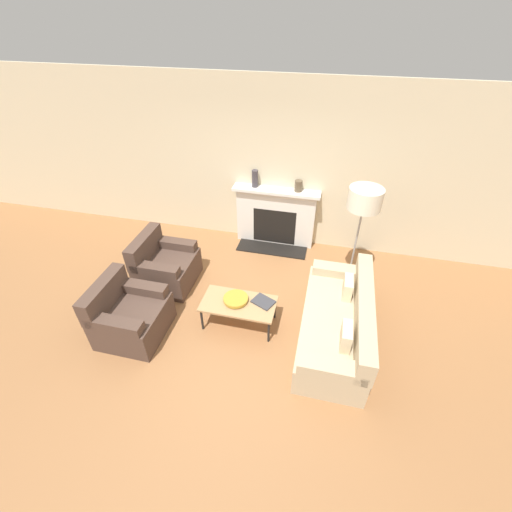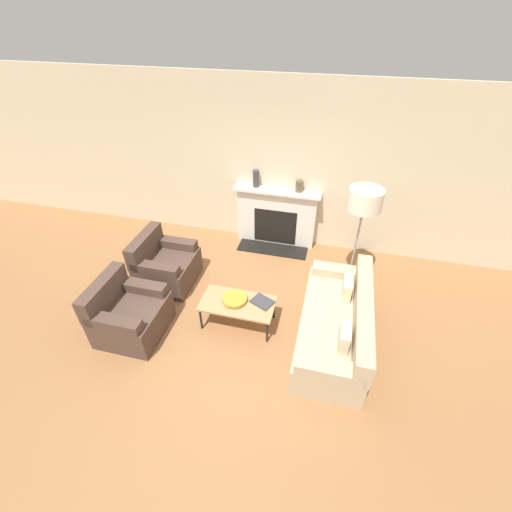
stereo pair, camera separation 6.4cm
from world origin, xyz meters
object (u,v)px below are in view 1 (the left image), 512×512
Objects in this scene: fireplace at (275,217)px; armchair_far at (165,266)px; coffee_table at (239,304)px; floor_lamp at (364,205)px; mantel_vase_center_left at (298,186)px; book at (263,302)px; bowl at (236,299)px; couch at (338,323)px; mantel_vase_left at (255,179)px; armchair_near at (129,316)px.

fireplace reaches higher than armchair_far.
armchair_far is 0.84× the size of coffee_table.
floor_lamp reaches higher than coffee_table.
fireplace is at bearing -177.76° from mantel_vase_center_left.
floor_lamp reaches higher than mantel_vase_center_left.
mantel_vase_center_left is (0.15, 2.10, 0.78)m from book.
book is at bearing 8.83° from bowl.
armchair_far is 1.54m from coffee_table.
fireplace is 2.18m from armchair_far.
couch is 6.46× the size of mantel_vase_left.
armchair_near is at bearing -112.73° from mantel_vase_left.
armchair_near is 1.46m from bowl.
floor_lamp is at bearing -32.01° from fireplace.
bowl is (1.36, 0.52, 0.13)m from armchair_near.
book is 2.34m from mantel_vase_left.
floor_lamp is (1.40, -0.88, 0.89)m from fireplace.
armchair_near is 3.05m from mantel_vase_left.
armchair_far is at bearing -166.92° from floor_lamp.
mantel_vase_center_left is at bearing -50.23° from armchair_far.
mantel_vase_left is at bearing 153.55° from floor_lamp.
floor_lamp is 8.71× the size of mantel_vase_center_left.
armchair_far is at bearing -134.17° from fireplace.
book is 2.24m from mantel_vase_center_left.
armchair_far is 1.82m from book.
bowl is 2.34m from mantel_vase_center_left.
floor_lamp is at bearing -58.55° from armchair_near.
couch is 2.83m from armchair_near.
couch is 1.37m from coffee_table.
floor_lamp is at bearing 40.62° from coffee_table.
mantel_vase_center_left reaches higher than bowl.
coffee_table is at bearing -82.47° from mantel_vase_left.
bowl is 2.32m from mantel_vase_left.
couch is 1.91× the size of coffee_table.
coffee_table is (-1.37, -0.05, 0.08)m from couch.
fireplace is at bearing 87.33° from coffee_table.
bowl is 1.13× the size of mantel_vase_left.
couch is at bearing 22.71° from book.
bowl is 2.23m from floor_lamp.
armchair_near is 3.39m from mantel_vase_center_left.
floor_lamp is 1.38m from mantel_vase_center_left.
mantel_vase_center_left is (0.53, 2.16, 0.76)m from bowl.
book is at bearing -71.60° from armchair_near.
armchair_far is at bearing 156.46° from coffee_table.
bowl reaches higher than book.
couch is at bearing -67.35° from mantel_vase_center_left.
mantel_vase_left is at bearing -35.52° from armchair_far.
armchair_near is at bearing -136.94° from book.
mantel_vase_center_left is (1.89, 1.57, 0.88)m from armchair_far.
floor_lamp is at bearing -40.95° from mantel_vase_center_left.
bowl is at bearing -83.64° from mantel_vase_left.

